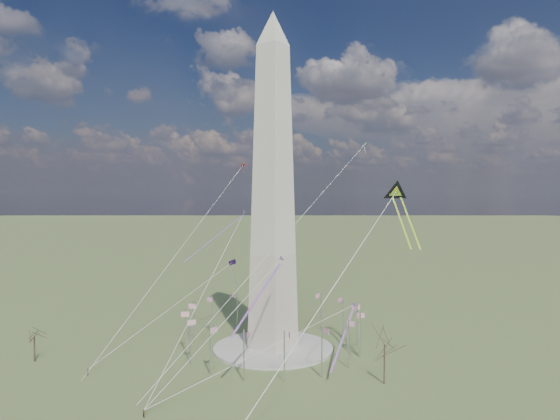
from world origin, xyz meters
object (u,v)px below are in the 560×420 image
Objects in this scene: tree_near at (385,342)px; kite_delta_black at (397,196)px; person_west at (88,372)px; washington_monument at (273,190)px.

tree_near is 37.30m from kite_delta_black.
kite_delta_black is at bearing -97.86° from person_west.
washington_monument reaches higher than person_west.
washington_monument reaches higher than tree_near.
tree_near is at bearing 58.78° from kite_delta_black.
kite_delta_black reaches higher than person_west.
washington_monument is 53.93m from tree_near.
kite_delta_black reaches higher than tree_near.
washington_monument is 6.80× the size of tree_near.
person_west is at bearing -118.08° from washington_monument.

